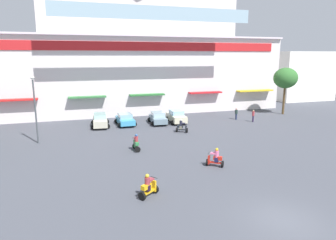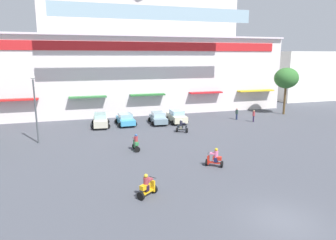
# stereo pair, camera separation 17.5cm
# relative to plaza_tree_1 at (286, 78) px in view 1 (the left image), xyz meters

# --- Properties ---
(ground_plane) EXTENTS (128.00, 128.00, 0.00)m
(ground_plane) POSITION_rel_plaza_tree_1_xyz_m (-19.39, -12.15, -5.31)
(ground_plane) COLOR #454850
(colonial_building) EXTENTS (43.51, 17.68, 22.30)m
(colonial_building) POSITION_rel_plaza_tree_1_xyz_m (-19.39, 11.31, 4.45)
(colonial_building) COLOR silver
(colonial_building) RESTS_ON ground
(flank_building_right) EXTENTS (11.25, 8.84, 9.29)m
(flank_building_right) POSITION_rel_plaza_tree_1_xyz_m (13.11, 13.15, -0.66)
(flank_building_right) COLOR white
(flank_building_right) RESTS_ON ground
(plaza_tree_1) EXTENTS (3.57, 3.14, 6.84)m
(plaza_tree_1) POSITION_rel_plaza_tree_1_xyz_m (0.00, 0.00, 0.00)
(plaza_tree_1) COLOR brown
(plaza_tree_1) RESTS_ON ground
(parked_car_0) EXTENTS (2.42, 4.50, 1.63)m
(parked_car_0) POSITION_rel_plaza_tree_1_xyz_m (-26.69, -0.22, -4.50)
(parked_car_0) COLOR beige
(parked_car_0) RESTS_ON ground
(parked_car_1) EXTENTS (2.46, 4.02, 1.44)m
(parked_car_1) POSITION_rel_plaza_tree_1_xyz_m (-23.63, -0.25, -4.58)
(parked_car_1) COLOR #3D98C6
(parked_car_1) RESTS_ON ground
(parked_car_2) EXTENTS (2.50, 4.13, 1.51)m
(parked_car_2) POSITION_rel_plaza_tree_1_xyz_m (-19.50, -0.69, -4.55)
(parked_car_2) COLOR slate
(parked_car_2) RESTS_ON ground
(parked_car_3) EXTENTS (2.41, 4.20, 1.63)m
(parked_car_3) POSITION_rel_plaza_tree_1_xyz_m (-17.05, -0.82, -4.50)
(parked_car_3) COLOR beige
(parked_car_3) RESTS_ON ground
(scooter_rider_0) EXTENTS (0.54, 1.36, 1.59)m
(scooter_rider_0) POSITION_rel_plaza_tree_1_xyz_m (-24.40, -10.95, -4.65)
(scooter_rider_0) COLOR black
(scooter_rider_0) RESTS_ON ground
(scooter_rider_1) EXTENTS (1.39, 1.22, 1.52)m
(scooter_rider_1) POSITION_rel_plaza_tree_1_xyz_m (-19.31, -16.82, -4.68)
(scooter_rider_1) COLOR black
(scooter_rider_1) RESTS_ON ground
(scooter_rider_2) EXTENTS (1.40, 1.11, 1.54)m
(scooter_rider_2) POSITION_rel_plaza_tree_1_xyz_m (-18.13, -5.85, -4.68)
(scooter_rider_2) COLOR black
(scooter_rider_2) RESTS_ON ground
(scooter_rider_3) EXTENTS (1.43, 1.26, 1.52)m
(scooter_rider_3) POSITION_rel_plaza_tree_1_xyz_m (-25.54, -20.34, -4.67)
(scooter_rider_3) COLOR black
(scooter_rider_3) RESTS_ON ground
(pedestrian_0) EXTENTS (0.42, 0.42, 1.59)m
(pedestrian_0) POSITION_rel_plaza_tree_1_xyz_m (-7.29, -3.39, -4.39)
(pedestrian_0) COLOR #291E3E
(pedestrian_0) RESTS_ON ground
(pedestrian_1) EXTENTS (0.53, 0.53, 1.56)m
(pedestrian_1) POSITION_rel_plaza_tree_1_xyz_m (-8.63, -1.37, -4.43)
(pedestrian_1) COLOR #1F2847
(pedestrian_1) RESTS_ON ground
(streetlamp_near) EXTENTS (0.40, 0.40, 6.61)m
(streetlamp_near) POSITION_rel_plaza_tree_1_xyz_m (-33.24, -5.66, -1.44)
(streetlamp_near) COLOR #474C51
(streetlamp_near) RESTS_ON ground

